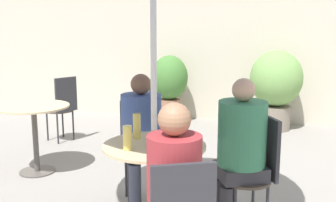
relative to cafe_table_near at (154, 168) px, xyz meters
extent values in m
cube|color=beige|center=(0.07, 4.18, 0.91)|extent=(10.00, 0.06, 3.00)
cylinder|color=#514C47|center=(0.00, 0.00, -0.21)|extent=(0.06, 0.06, 0.72)
cylinder|color=#CCB284|center=(0.00, 0.00, 0.16)|extent=(0.75, 0.75, 0.02)
cylinder|color=#514C47|center=(-1.69, 1.06, -0.58)|extent=(0.39, 0.39, 0.01)
cylinder|color=#514C47|center=(-1.69, 1.06, -0.21)|extent=(0.06, 0.06, 0.72)
cylinder|color=#CCB284|center=(-1.69, 1.06, 0.16)|extent=(0.77, 0.77, 0.02)
cylinder|color=#42382D|center=(0.64, 0.32, -0.15)|extent=(0.40, 0.40, 0.02)
cylinder|color=#2D2D33|center=(0.70, 0.49, -0.37)|extent=(0.02, 0.02, 0.43)
cylinder|color=#2D2D33|center=(0.47, 0.38, -0.37)|extent=(0.02, 0.02, 0.43)
cube|color=#2D2D33|center=(0.80, 0.40, 0.10)|extent=(0.18, 0.32, 0.48)
cylinder|color=#42382D|center=(-0.32, 0.64, -0.15)|extent=(0.40, 0.40, 0.02)
cylinder|color=#2D2D33|center=(-0.26, 0.82, -0.37)|extent=(0.02, 0.02, 0.43)
cylinder|color=#2D2D33|center=(-0.49, 0.70, -0.37)|extent=(0.02, 0.02, 0.43)
cylinder|color=#2D2D33|center=(-0.14, 0.58, -0.37)|extent=(0.02, 0.02, 0.43)
cylinder|color=#2D2D33|center=(-0.38, 0.47, -0.37)|extent=(0.02, 0.02, 0.43)
cube|color=#2D2D33|center=(-0.40, 0.80, 0.10)|extent=(0.32, 0.18, 0.48)
cylinder|color=#42382D|center=(-0.53, 2.27, -0.15)|extent=(0.40, 0.40, 0.02)
cylinder|color=#2D2D33|center=(-0.69, 2.37, -0.37)|extent=(0.02, 0.02, 0.43)
cylinder|color=#2D2D33|center=(-0.63, 2.12, -0.37)|extent=(0.02, 0.02, 0.43)
cylinder|color=#2D2D33|center=(-0.44, 2.43, -0.37)|extent=(0.02, 0.02, 0.43)
cylinder|color=#2D2D33|center=(-0.38, 2.18, -0.37)|extent=(0.02, 0.02, 0.43)
cube|color=#2D2D33|center=(-0.71, 2.23, 0.10)|extent=(0.11, 0.34, 0.48)
cylinder|color=#42382D|center=(-2.09, 2.27, -0.15)|extent=(0.40, 0.40, 0.02)
cylinder|color=#2D2D33|center=(-2.03, 2.10, -0.37)|extent=(0.02, 0.02, 0.43)
cylinder|color=#2D2D33|center=(-1.91, 2.33, -0.37)|extent=(0.02, 0.02, 0.43)
cylinder|color=#2D2D33|center=(-2.26, 2.21, -0.37)|extent=(0.02, 0.02, 0.43)
cylinder|color=#2D2D33|center=(-2.14, 2.45, -0.37)|extent=(0.02, 0.02, 0.43)
cube|color=#2D2D33|center=(-1.93, 2.19, 0.10)|extent=(0.18, 0.32, 0.48)
cylinder|color=#9E2D33|center=(0.30, -0.61, 0.19)|extent=(0.31, 0.31, 0.47)
sphere|color=#9E7051|center=(0.30, -0.61, 0.52)|extent=(0.18, 0.18, 0.18)
cube|color=#2D2D33|center=(0.61, 0.30, -0.08)|extent=(0.45, 0.44, 0.11)
cylinder|color=#337551|center=(0.61, 0.30, 0.22)|extent=(0.37, 0.37, 0.49)
sphere|color=tan|center=(0.61, 0.30, 0.56)|extent=(0.17, 0.17, 0.17)
cylinder|color=#42475B|center=(-0.31, 0.45, -0.37)|extent=(0.11, 0.11, 0.43)
cylinder|color=#42475B|center=(-0.17, 0.52, -0.37)|extent=(0.11, 0.11, 0.43)
cube|color=#42475B|center=(-0.30, 0.61, -0.08)|extent=(0.43, 0.44, 0.11)
cylinder|color=#384C84|center=(-0.30, 0.61, 0.20)|extent=(0.36, 0.36, 0.46)
sphere|color=brown|center=(-0.30, 0.61, 0.52)|extent=(0.18, 0.18, 0.18)
cylinder|color=#DBC65B|center=(-0.14, -0.16, 0.26)|extent=(0.06, 0.06, 0.17)
cylinder|color=silver|center=(0.19, -0.10, 0.25)|extent=(0.07, 0.07, 0.15)
cylinder|color=#DBC65B|center=(0.14, 0.17, 0.25)|extent=(0.06, 0.06, 0.15)
cylinder|color=#DBC65B|center=(-0.17, 0.13, 0.27)|extent=(0.06, 0.06, 0.19)
cylinder|color=#93664C|center=(-0.85, 3.74, -0.39)|extent=(0.37, 0.37, 0.40)
ellipsoid|color=#427533|center=(-0.85, 3.74, 0.19)|extent=(0.62, 0.62, 0.74)
cylinder|color=slate|center=(0.88, 3.71, -0.40)|extent=(0.50, 0.50, 0.38)
ellipsoid|color=#709E51|center=(0.88, 3.71, 0.23)|extent=(0.81, 0.81, 0.88)
cylinder|color=silver|center=(0.00, 0.00, 0.58)|extent=(0.04, 0.04, 2.32)
camera|label=1|loc=(0.79, -2.62, 1.00)|focal=42.00mm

